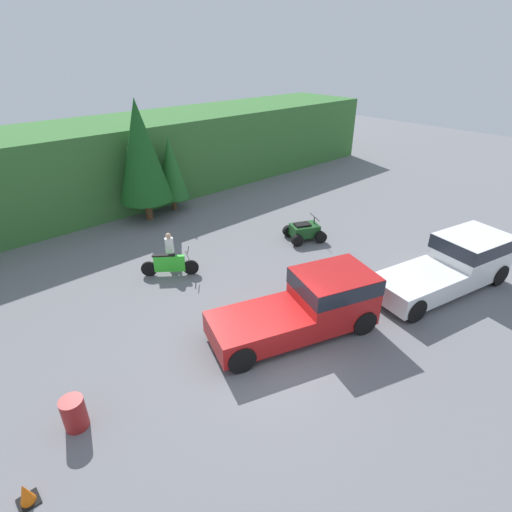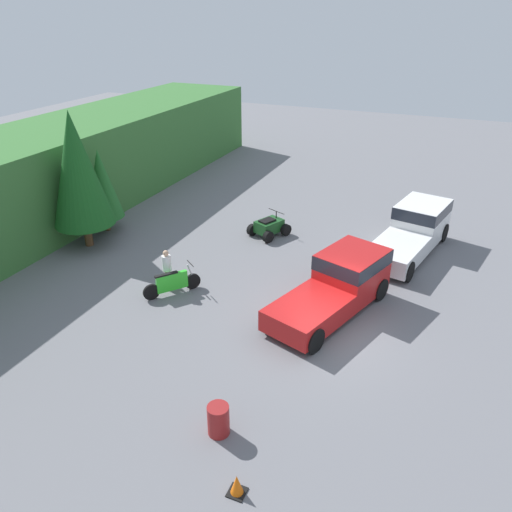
{
  "view_description": "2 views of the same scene",
  "coord_description": "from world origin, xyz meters",
  "px_view_note": "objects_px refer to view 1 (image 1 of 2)",
  "views": [
    {
      "loc": [
        -6.65,
        -6.78,
        8.46
      ],
      "look_at": [
        2.7,
        3.62,
        0.95
      ],
      "focal_mm": 28.0,
      "sensor_mm": 36.0,
      "label": 1
    },
    {
      "loc": [
        -13.91,
        -3.39,
        10.06
      ],
      "look_at": [
        2.7,
        3.62,
        0.95
      ],
      "focal_mm": 35.0,
      "sensor_mm": 36.0,
      "label": 2
    }
  ],
  "objects_px": {
    "dirt_bike": "(170,265)",
    "rider_person": "(170,250)",
    "traffic_cone": "(26,494)",
    "pickup_truck_red": "(311,303)",
    "quad_atv": "(304,231)",
    "pickup_truck_second": "(455,262)",
    "steel_barrel": "(74,413)"
  },
  "relations": [
    {
      "from": "dirt_bike",
      "to": "rider_person",
      "type": "xyz_separation_m",
      "value": [
        0.27,
        0.36,
        0.44
      ]
    },
    {
      "from": "traffic_cone",
      "to": "pickup_truck_red",
      "type": "bearing_deg",
      "value": -0.66
    },
    {
      "from": "quad_atv",
      "to": "traffic_cone",
      "type": "bearing_deg",
      "value": -137.17
    },
    {
      "from": "dirt_bike",
      "to": "traffic_cone",
      "type": "distance_m",
      "value": 9.29
    },
    {
      "from": "pickup_truck_second",
      "to": "dirt_bike",
      "type": "distance_m",
      "value": 11.18
    },
    {
      "from": "dirt_bike",
      "to": "rider_person",
      "type": "relative_size",
      "value": 1.13
    },
    {
      "from": "quad_atv",
      "to": "rider_person",
      "type": "xyz_separation_m",
      "value": [
        -6.32,
        1.77,
        0.47
      ]
    },
    {
      "from": "dirt_bike",
      "to": "pickup_truck_red",
      "type": "bearing_deg",
      "value": -37.6
    },
    {
      "from": "steel_barrel",
      "to": "rider_person",
      "type": "bearing_deg",
      "value": 41.35
    },
    {
      "from": "pickup_truck_second",
      "to": "traffic_cone",
      "type": "bearing_deg",
      "value": -175.4
    },
    {
      "from": "pickup_truck_second",
      "to": "dirt_bike",
      "type": "xyz_separation_m",
      "value": [
        -7.78,
        8.0,
        -0.54
      ]
    },
    {
      "from": "pickup_truck_red",
      "to": "traffic_cone",
      "type": "height_order",
      "value": "pickup_truck_red"
    },
    {
      "from": "pickup_truck_second",
      "to": "quad_atv",
      "type": "relative_size",
      "value": 2.85
    },
    {
      "from": "steel_barrel",
      "to": "dirt_bike",
      "type": "bearing_deg",
      "value": 40.67
    },
    {
      "from": "rider_person",
      "to": "steel_barrel",
      "type": "bearing_deg",
      "value": -94.85
    },
    {
      "from": "pickup_truck_second",
      "to": "quad_atv",
      "type": "height_order",
      "value": "pickup_truck_second"
    },
    {
      "from": "pickup_truck_red",
      "to": "quad_atv",
      "type": "distance_m",
      "value": 6.88
    },
    {
      "from": "pickup_truck_red",
      "to": "quad_atv",
      "type": "bearing_deg",
      "value": 61.86
    },
    {
      "from": "rider_person",
      "to": "steel_barrel",
      "type": "distance_m",
      "value": 7.85
    },
    {
      "from": "pickup_truck_red",
      "to": "quad_atv",
      "type": "height_order",
      "value": "pickup_truck_red"
    },
    {
      "from": "pickup_truck_red",
      "to": "rider_person",
      "type": "height_order",
      "value": "pickup_truck_red"
    },
    {
      "from": "quad_atv",
      "to": "steel_barrel",
      "type": "bearing_deg",
      "value": -140.2
    },
    {
      "from": "pickup_truck_second",
      "to": "dirt_bike",
      "type": "bearing_deg",
      "value": 146.4
    },
    {
      "from": "quad_atv",
      "to": "pickup_truck_red",
      "type": "bearing_deg",
      "value": -112.41
    },
    {
      "from": "pickup_truck_second",
      "to": "quad_atv",
      "type": "bearing_deg",
      "value": 112.46
    },
    {
      "from": "quad_atv",
      "to": "steel_barrel",
      "type": "xyz_separation_m",
      "value": [
        -12.2,
        -3.41,
        0.0
      ]
    },
    {
      "from": "dirt_bike",
      "to": "quad_atv",
      "type": "bearing_deg",
      "value": 25.57
    },
    {
      "from": "pickup_truck_red",
      "to": "rider_person",
      "type": "distance_m",
      "value": 6.62
    },
    {
      "from": "pickup_truck_red",
      "to": "pickup_truck_second",
      "type": "xyz_separation_m",
      "value": [
        6.17,
        -1.88,
        0.0
      ]
    },
    {
      "from": "traffic_cone",
      "to": "steel_barrel",
      "type": "bearing_deg",
      "value": 39.35
    },
    {
      "from": "pickup_truck_second",
      "to": "traffic_cone",
      "type": "xyz_separation_m",
      "value": [
        -14.86,
        1.98,
        -0.77
      ]
    },
    {
      "from": "quad_atv",
      "to": "rider_person",
      "type": "bearing_deg",
      "value": -171.46
    }
  ]
}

